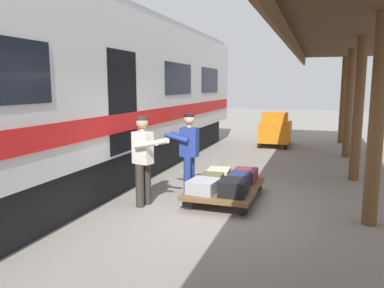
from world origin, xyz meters
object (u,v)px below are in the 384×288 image
suitcase_gray_aluminum (203,186)px  baggage_tug (275,130)px  suitcase_cream_canvas (218,174)px  suitcase_burgundy_valise (245,175)px  train_car (60,96)px  luggage_cart (225,188)px  porter_by_door (144,158)px  suitcase_navy_fabric (239,180)px  suitcase_olive_duffel (211,180)px  porter_in_overalls (188,151)px  suitcase_black_hardshell (233,188)px

suitcase_gray_aluminum → baggage_tug: size_ratio=0.34×
suitcase_cream_canvas → suitcase_burgundy_valise: bearing=180.0°
train_car → baggage_tug: bearing=-115.6°
luggage_cart → porter_by_door: (1.37, 0.85, 0.69)m
porter_by_door → suitcase_navy_fabric: bearing=-152.7°
suitcase_cream_canvas → suitcase_olive_duffel: size_ratio=1.15×
suitcase_olive_duffel → porter_by_door: (1.08, 0.85, 0.54)m
porter_by_door → baggage_tug: porter_by_door is taller
porter_in_overalls → luggage_cart: bearing=172.1°
suitcase_gray_aluminum → suitcase_cream_canvas: 1.10m
train_car → luggage_cart: size_ratio=8.72×
suitcase_olive_duffel → porter_in_overalls: (0.54, -0.11, 0.54)m
suitcase_burgundy_valise → suitcase_black_hardshell: 1.10m
suitcase_cream_canvas → suitcase_olive_duffel: bearing=90.0°
suitcase_burgundy_valise → suitcase_navy_fabric: (0.00, 0.55, 0.02)m
train_car → suitcase_navy_fabric: 4.11m
baggage_tug → porter_by_door: bearing=78.9°
suitcase_olive_duffel → suitcase_black_hardshell: bearing=136.3°
luggage_cart → suitcase_gray_aluminum: size_ratio=3.46×
train_car → suitcase_black_hardshell: (-3.74, 0.03, -1.64)m
suitcase_cream_canvas → train_car: bearing=18.7°
suitcase_gray_aluminum → suitcase_black_hardshell: size_ratio=1.05×
suitcase_navy_fabric → porter_by_door: porter_by_door is taller
suitcase_burgundy_valise → suitcase_black_hardshell: suitcase_black_hardshell is taller
train_car → suitcase_olive_duffel: size_ratio=31.55×
suitcase_black_hardshell → suitcase_cream_canvas: bearing=-62.4°
luggage_cart → suitcase_gray_aluminum: (0.29, 0.55, 0.16)m
suitcase_black_hardshell → suitcase_cream_canvas: (0.57, -1.10, -0.04)m
train_car → suitcase_gray_aluminum: size_ratio=30.18×
suitcase_cream_canvas → suitcase_navy_fabric: suitcase_navy_fabric is taller
suitcase_cream_canvas → baggage_tug: (-0.47, -6.51, 0.24)m
suitcase_navy_fabric → porter_in_overalls: porter_in_overalls is taller
suitcase_black_hardshell → suitcase_gray_aluminum: bearing=0.0°
porter_in_overalls → suitcase_black_hardshell: bearing=149.1°
suitcase_burgundy_valise → suitcase_gray_aluminum: size_ratio=1.03×
porter_in_overalls → suitcase_cream_canvas: bearing=-141.0°
suitcase_burgundy_valise → suitcase_olive_duffel: suitcase_burgundy_valise is taller
suitcase_gray_aluminum → porter_by_door: 1.24m
suitcase_gray_aluminum → suitcase_burgundy_valise: bearing=-117.6°
luggage_cart → porter_by_door: porter_by_door is taller
luggage_cart → suitcase_burgundy_valise: bearing=-117.6°
luggage_cart → porter_in_overalls: porter_in_overalls is taller
luggage_cart → suitcase_cream_canvas: size_ratio=3.16×
suitcase_gray_aluminum → porter_in_overalls: porter_in_overalls is taller
suitcase_gray_aluminum → suitcase_black_hardshell: 0.57m
suitcase_black_hardshell → baggage_tug: baggage_tug is taller
luggage_cart → train_car: bearing=8.6°
suitcase_gray_aluminum → suitcase_black_hardshell: bearing=180.0°
porter_in_overalls → train_car: bearing=13.6°
suitcase_navy_fabric → suitcase_cream_canvas: bearing=-43.7°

